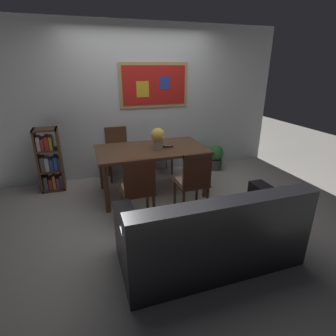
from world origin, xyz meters
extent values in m
plane|color=#B7B2A8|center=(0.00, 0.00, 0.00)|extent=(12.00, 12.00, 0.00)
cube|color=silver|center=(0.00, 1.44, 1.30)|extent=(5.20, 0.10, 2.60)
cube|color=tan|center=(0.24, 1.38, 1.59)|extent=(1.22, 0.02, 0.76)
cube|color=red|center=(0.24, 1.36, 1.59)|extent=(1.12, 0.01, 0.66)
cube|color=gold|center=(0.03, 1.36, 1.54)|extent=(0.22, 0.00, 0.26)
cube|color=#263FA5|center=(0.43, 1.36, 1.63)|extent=(0.18, 0.00, 0.21)
cube|color=brown|center=(-0.07, 0.47, 0.72)|extent=(1.64, 0.95, 0.04)
cylinder|color=brown|center=(-0.81, 0.08, 0.35)|extent=(0.07, 0.07, 0.70)
cylinder|color=brown|center=(0.67, 0.08, 0.35)|extent=(0.07, 0.07, 0.70)
cylinder|color=brown|center=(-0.81, 0.87, 0.35)|extent=(0.07, 0.07, 0.70)
cylinder|color=brown|center=(0.67, 0.87, 0.35)|extent=(0.07, 0.07, 0.70)
cube|color=brown|center=(-0.48, 1.22, 0.44)|extent=(0.40, 0.40, 0.03)
cube|color=#997A66|center=(-0.48, 1.22, 0.47)|extent=(0.36, 0.36, 0.03)
cylinder|color=brown|center=(-0.31, 1.39, 0.21)|extent=(0.04, 0.04, 0.42)
cylinder|color=brown|center=(-0.65, 1.39, 0.21)|extent=(0.04, 0.04, 0.42)
cylinder|color=brown|center=(-0.31, 1.05, 0.21)|extent=(0.04, 0.04, 0.42)
cylinder|color=brown|center=(-0.65, 1.05, 0.21)|extent=(0.04, 0.04, 0.42)
cube|color=brown|center=(-0.48, 1.40, 0.68)|extent=(0.38, 0.04, 0.46)
cube|color=brown|center=(-0.48, 1.40, 0.88)|extent=(0.38, 0.05, 0.06)
cube|color=brown|center=(0.28, -0.27, 0.44)|extent=(0.40, 0.40, 0.03)
cube|color=#997A66|center=(0.28, -0.27, 0.47)|extent=(0.36, 0.36, 0.03)
cylinder|color=brown|center=(0.11, -0.44, 0.21)|extent=(0.04, 0.04, 0.42)
cylinder|color=brown|center=(0.45, -0.44, 0.21)|extent=(0.04, 0.04, 0.42)
cylinder|color=brown|center=(0.11, -0.10, 0.21)|extent=(0.04, 0.04, 0.42)
cylinder|color=brown|center=(0.45, -0.10, 0.21)|extent=(0.04, 0.04, 0.42)
cube|color=brown|center=(0.28, -0.45, 0.68)|extent=(0.38, 0.04, 0.46)
cube|color=brown|center=(0.28, -0.45, 0.88)|extent=(0.38, 0.05, 0.06)
cube|color=brown|center=(-0.46, -0.26, 0.44)|extent=(0.40, 0.40, 0.03)
cube|color=#997A66|center=(-0.46, -0.26, 0.47)|extent=(0.36, 0.36, 0.03)
cylinder|color=brown|center=(-0.63, -0.43, 0.21)|extent=(0.04, 0.04, 0.42)
cylinder|color=brown|center=(-0.29, -0.43, 0.21)|extent=(0.04, 0.04, 0.42)
cylinder|color=brown|center=(-0.63, -0.09, 0.21)|extent=(0.04, 0.04, 0.42)
cylinder|color=brown|center=(-0.29, -0.09, 0.21)|extent=(0.04, 0.04, 0.42)
cube|color=brown|center=(-0.46, -0.44, 0.68)|extent=(0.38, 0.04, 0.46)
cube|color=brown|center=(-0.46, -0.44, 0.88)|extent=(0.38, 0.05, 0.06)
cube|color=brown|center=(0.30, 1.24, 0.44)|extent=(0.40, 0.40, 0.03)
cube|color=#997A66|center=(0.30, 1.24, 0.47)|extent=(0.36, 0.36, 0.03)
cylinder|color=brown|center=(0.47, 1.41, 0.21)|extent=(0.04, 0.04, 0.42)
cylinder|color=brown|center=(0.13, 1.41, 0.21)|extent=(0.04, 0.04, 0.42)
cylinder|color=brown|center=(0.47, 1.07, 0.21)|extent=(0.04, 0.04, 0.42)
cylinder|color=brown|center=(0.13, 1.07, 0.21)|extent=(0.04, 0.04, 0.42)
cube|color=brown|center=(0.30, 1.42, 0.68)|extent=(0.38, 0.04, 0.46)
cube|color=brown|center=(0.30, 1.42, 0.88)|extent=(0.38, 0.05, 0.06)
cube|color=black|center=(0.08, -1.20, 0.20)|extent=(1.80, 0.84, 0.40)
cube|color=black|center=(0.08, -1.52, 0.62)|extent=(1.80, 0.20, 0.44)
cube|color=black|center=(-0.73, -1.20, 0.51)|extent=(0.18, 0.80, 0.22)
cube|color=black|center=(0.89, -1.20, 0.51)|extent=(0.18, 0.80, 0.22)
cube|color=maroon|center=(-0.37, -1.38, 0.56)|extent=(0.32, 0.16, 0.33)
cube|color=maroon|center=(0.08, -1.38, 0.56)|extent=(0.32, 0.16, 0.33)
cube|color=brown|center=(-1.75, 1.10, 0.51)|extent=(0.03, 0.28, 1.02)
cube|color=brown|center=(-1.42, 1.10, 0.51)|extent=(0.03, 0.28, 1.02)
cube|color=brown|center=(-1.58, 1.10, 0.01)|extent=(0.36, 0.28, 0.03)
cube|color=brown|center=(-1.58, 1.10, 1.01)|extent=(0.36, 0.28, 0.03)
cube|color=brown|center=(-1.58, 1.10, 0.34)|extent=(0.30, 0.28, 0.02)
cube|color=brown|center=(-1.58, 1.10, 0.68)|extent=(0.30, 0.28, 0.02)
cube|color=#595960|center=(-1.69, 1.10, 0.14)|extent=(0.06, 0.22, 0.23)
cube|color=#B2332D|center=(-1.62, 1.10, 0.12)|extent=(0.05, 0.22, 0.18)
cube|color=gold|center=(-1.57, 1.10, 0.15)|extent=(0.04, 0.22, 0.23)
cube|color=#7F3F72|center=(-1.51, 1.10, 0.12)|extent=(0.06, 0.22, 0.19)
cube|color=#595960|center=(-1.45, 1.10, 0.15)|extent=(0.04, 0.22, 0.23)
cube|color=#595960|center=(-1.69, 1.10, 0.47)|extent=(0.06, 0.22, 0.23)
cube|color=beige|center=(-1.63, 1.10, 0.46)|extent=(0.06, 0.22, 0.21)
cube|color=#2D4C8C|center=(-1.56, 1.10, 0.44)|extent=(0.05, 0.22, 0.18)
cube|color=#2D4C8C|center=(-1.50, 1.10, 0.46)|extent=(0.06, 0.22, 0.22)
cube|color=#595960|center=(-1.44, 1.10, 0.45)|extent=(0.04, 0.22, 0.20)
cube|color=beige|center=(-1.70, 1.10, 0.80)|extent=(0.05, 0.22, 0.22)
cube|color=#B2332D|center=(-1.64, 1.10, 0.79)|extent=(0.05, 0.22, 0.19)
cube|color=#B2332D|center=(-1.58, 1.10, 0.80)|extent=(0.06, 0.22, 0.21)
cube|color=gold|center=(-1.52, 1.10, 0.79)|extent=(0.04, 0.22, 0.21)
cylinder|color=#4C4742|center=(1.38, 1.10, 0.10)|extent=(0.28, 0.28, 0.20)
cylinder|color=#332319|center=(1.38, 1.10, 0.19)|extent=(0.26, 0.26, 0.02)
sphere|color=#387F3D|center=(1.38, 1.10, 0.33)|extent=(0.30, 0.30, 0.30)
cylinder|color=#387F3D|center=(1.44, 0.95, 0.11)|extent=(0.03, 0.03, 0.26)
cylinder|color=#387F3D|center=(1.52, 1.19, 0.11)|extent=(0.03, 0.03, 0.27)
cylinder|color=tan|center=(0.03, 0.43, 0.81)|extent=(0.14, 0.14, 0.13)
sphere|color=#EACC4C|center=(0.03, 0.43, 0.95)|extent=(0.21, 0.21, 0.21)
sphere|color=silver|center=(-0.02, 0.50, 0.96)|extent=(0.05, 0.05, 0.05)
sphere|color=silver|center=(0.07, 0.36, 0.93)|extent=(0.06, 0.06, 0.06)
sphere|color=silver|center=(0.11, 0.46, 0.95)|extent=(0.06, 0.06, 0.06)
cube|color=black|center=(0.19, 0.45, 0.75)|extent=(0.16, 0.09, 0.02)
cube|color=gray|center=(0.19, 0.45, 0.77)|extent=(0.10, 0.06, 0.00)
camera|label=1|loc=(-1.03, -3.24, 1.92)|focal=28.10mm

